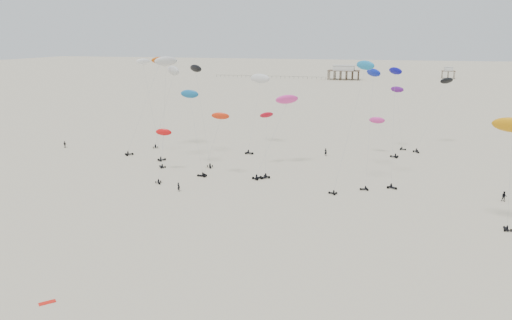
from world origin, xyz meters
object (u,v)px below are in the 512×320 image
(rig_0, at_px, (162,145))
(rig_4, at_px, (199,91))
(rig_9, at_px, (372,91))
(pavilion_small, at_px, (448,73))
(spectator_0, at_px, (179,191))
(pavilion_main, at_px, (344,73))

(rig_0, relative_size, rig_4, 0.52)
(rig_0, relative_size, rig_9, 0.49)
(pavilion_small, height_order, rig_9, rig_9)
(rig_4, relative_size, spectator_0, 11.47)
(pavilion_main, bearing_deg, pavilion_small, 23.20)
(spectator_0, bearing_deg, rig_0, -33.30)
(pavilion_small, bearing_deg, pavilion_main, -156.80)
(pavilion_main, distance_m, spectator_0, 263.04)
(rig_4, xyz_separation_m, rig_9, (40.09, -3.20, 1.31))
(pavilion_small, distance_m, spectator_0, 302.49)
(pavilion_small, height_order, rig_0, rig_0)
(rig_9, bearing_deg, rig_0, 89.33)
(pavilion_main, xyz_separation_m, spectator_0, (-5.26, -262.95, -4.22))
(rig_4, distance_m, spectator_0, 31.09)
(pavilion_small, xyz_separation_m, rig_9, (-40.71, -270.44, 14.39))
(pavilion_main, distance_m, rig_9, 242.60)
(rig_0, height_order, rig_4, rig_4)
(pavilion_main, height_order, rig_0, rig_0)
(rig_4, height_order, rig_9, rig_9)
(rig_4, bearing_deg, rig_0, 57.06)
(rig_9, bearing_deg, pavilion_small, -24.96)
(rig_0, relative_size, spectator_0, 6.02)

